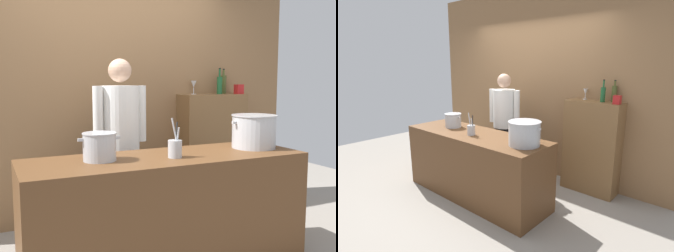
{
  "view_description": "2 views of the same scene",
  "coord_description": "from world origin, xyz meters",
  "views": [
    {
      "loc": [
        -1.23,
        -2.63,
        1.47
      ],
      "look_at": [
        0.19,
        0.37,
        1.08
      ],
      "focal_mm": 41.86,
      "sensor_mm": 36.0,
      "label": 1
    },
    {
      "loc": [
        2.63,
        -2.37,
        1.83
      ],
      "look_at": [
        0.23,
        0.38,
        0.97
      ],
      "focal_mm": 29.05,
      "sensor_mm": 36.0,
      "label": 2
    }
  ],
  "objects": [
    {
      "name": "wine_bottle_green",
      "position": [
        1.23,
        1.2,
        1.42
      ],
      "size": [
        0.06,
        0.06,
        0.3
      ],
      "color": "#1E592D",
      "rests_on": "bar_cabinet"
    },
    {
      "name": "spice_tin_red",
      "position": [
        1.44,
        1.12,
        1.37
      ],
      "size": [
        0.08,
        0.08,
        0.11
      ],
      "primitive_type": "cube",
      "color": "red",
      "rests_on": "bar_cabinet"
    },
    {
      "name": "brick_back_panel",
      "position": [
        0.0,
        1.4,
        1.5
      ],
      "size": [
        4.4,
        0.1,
        3.0
      ],
      "primitive_type": "cube",
      "color": "olive",
      "rests_on": "ground_plane"
    },
    {
      "name": "bar_cabinet",
      "position": [
        1.13,
        1.19,
        0.66
      ],
      "size": [
        0.76,
        0.32,
        1.31
      ],
      "primitive_type": "cube",
      "color": "brown",
      "rests_on": "ground_plane"
    },
    {
      "name": "prep_counter",
      "position": [
        0.0,
        0.0,
        0.45
      ],
      "size": [
        2.15,
        0.7,
        0.9
      ],
      "primitive_type": "cube",
      "color": "brown",
      "rests_on": "ground_plane"
    },
    {
      "name": "ground_plane",
      "position": [
        0.0,
        0.0,
        0.0
      ],
      "size": [
        8.0,
        8.0,
        0.0
      ],
      "primitive_type": "plane",
      "color": "gray"
    },
    {
      "name": "stockpot_large",
      "position": [
        0.82,
        0.02,
        1.04
      ],
      "size": [
        0.44,
        0.38,
        0.28
      ],
      "color": "#B7BABF",
      "rests_on": "prep_counter"
    },
    {
      "name": "chef",
      "position": [
        -0.12,
        0.74,
        0.96
      ],
      "size": [
        0.52,
        0.38,
        1.66
      ],
      "rotation": [
        0.0,
        0.0,
        3.32
      ],
      "color": "black",
      "rests_on": "ground_plane"
    },
    {
      "name": "wine_glass_short",
      "position": [
        0.94,
        1.29,
        1.42
      ],
      "size": [
        0.07,
        0.07,
        0.15
      ],
      "color": "silver",
      "rests_on": "bar_cabinet"
    },
    {
      "name": "stockpot_small",
      "position": [
        -0.5,
        0.05,
        1.0
      ],
      "size": [
        0.31,
        0.24,
        0.2
      ],
      "color": "#B7BABF",
      "rests_on": "prep_counter"
    },
    {
      "name": "wine_bottle_olive",
      "position": [
        1.34,
        1.29,
        1.42
      ],
      "size": [
        0.06,
        0.06,
        0.29
      ],
      "color": "#475123",
      "rests_on": "bar_cabinet"
    },
    {
      "name": "utensil_crock",
      "position": [
        0.03,
        -0.08,
        0.97
      ],
      "size": [
        0.1,
        0.1,
        0.3
      ],
      "color": "#B7BABF",
      "rests_on": "prep_counter"
    }
  ]
}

